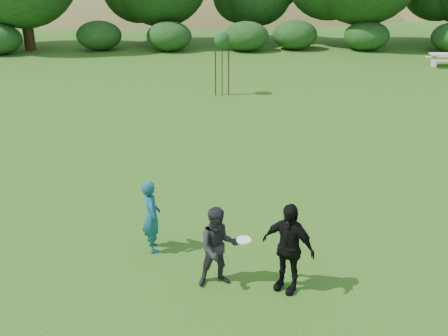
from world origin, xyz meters
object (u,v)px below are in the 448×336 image
object	(u,v)px
sapling	(222,42)
player_black	(288,247)
player_teal	(152,216)
player_grey	(218,247)
picnic_table	(446,58)

from	to	relation	value
sapling	player_black	bearing A→B (deg)	-86.02
player_teal	sapling	bearing A→B (deg)	-25.89
player_teal	player_black	xyz separation A→B (m)	(2.69, -1.45, 0.09)
player_grey	player_black	world-z (taller)	player_black
player_teal	picnic_table	size ratio (longest dim) A/B	0.90
sapling	player_grey	bearing A→B (deg)	-91.03
player_black	picnic_table	distance (m)	24.38
player_black	player_grey	bearing A→B (deg)	-152.67
player_black	sapling	world-z (taller)	sapling
picnic_table	player_black	bearing A→B (deg)	-119.81
player_black	sapling	bearing A→B (deg)	128.77
picnic_table	player_teal	bearing A→B (deg)	-126.93
player_black	picnic_table	size ratio (longest dim) A/B	1.00
player_teal	player_grey	size ratio (longest dim) A/B	0.99
player_black	sapling	distance (m)	14.83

